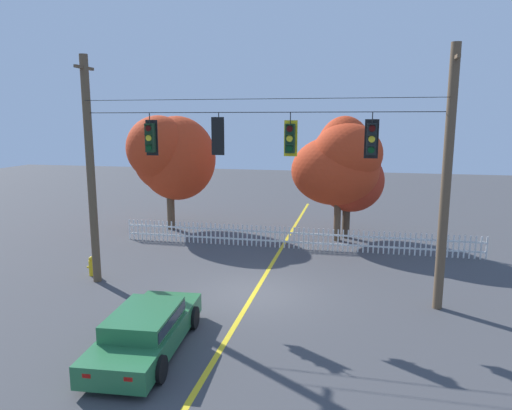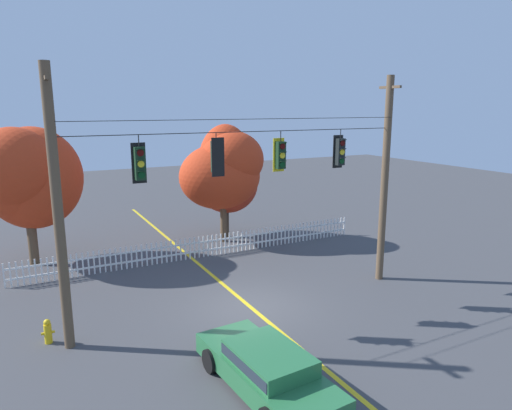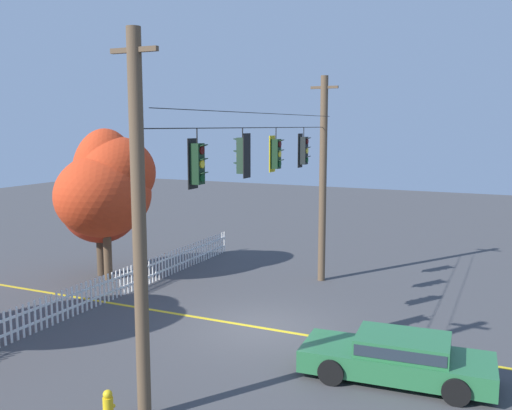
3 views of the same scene
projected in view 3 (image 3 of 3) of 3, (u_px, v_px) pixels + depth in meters
The scene contains 12 objects.
ground at pixel (260, 328), 17.47m from camera, with size 80.00×80.00×0.00m, color #424244.
lane_centerline_stripe at pixel (260, 328), 17.47m from camera, with size 0.16×36.00×0.01m, color gold.
signal_support_span at pixel (260, 195), 16.88m from camera, with size 12.28×1.10×8.15m.
traffic_signal_eastbound_side at pixel (197, 164), 13.45m from camera, with size 0.43×0.38×1.46m.
traffic_signal_westbound_side at pixel (243, 156), 15.63m from camera, with size 0.43×0.38×1.39m.
traffic_signal_northbound_primary at pixel (276, 154), 17.79m from camera, with size 0.43×0.38×1.41m.
traffic_signal_southbound_primary at pixel (303, 150), 20.07m from camera, with size 0.43×0.38×1.43m.
white_picket_fence at pixel (116, 284), 20.43m from camera, with size 16.70×0.06×1.02m.
autumn_maple_mid at pixel (108, 184), 22.48m from camera, with size 4.35×3.47×6.12m.
autumn_oak_far_east at pixel (103, 197), 23.30m from camera, with size 3.28×3.30×5.67m.
parked_car at pixel (398, 356), 13.81m from camera, with size 2.13×4.72×1.15m.
fire_hydrant at pixel (108, 408), 11.77m from camera, with size 0.38×0.22×0.77m.
Camera 3 is at (-15.25, -6.94, 6.23)m, focal length 39.45 mm.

